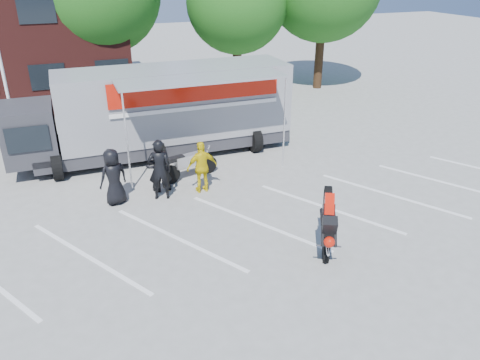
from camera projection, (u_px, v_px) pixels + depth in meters
ground at (265, 241)px, 12.83m from camera, size 100.00×100.00×0.00m
parking_bay_lines at (251, 223)px, 13.67m from camera, size 18.09×13.33×0.01m
tree_mid at (237, 3)px, 25.02m from camera, size 5.44×5.44×7.68m
transporter_truck at (167, 154)px, 18.64m from camera, size 10.69×5.23×3.39m
parked_motorcycle at (190, 178)px, 16.55m from camera, size 2.33×1.27×1.16m
stunt_bike_rider at (324, 247)px, 12.56m from camera, size 1.47×1.84×1.96m
spectator_leather_a at (113, 177)px, 14.46m from camera, size 1.02×0.83×1.81m
spectator_leather_b at (160, 170)px, 14.73m from camera, size 0.82×0.63×2.00m
spectator_leather_c at (158, 167)px, 15.33m from camera, size 0.87×0.71×1.70m
spectator_hivis at (202, 167)px, 15.23m from camera, size 1.03×0.45×1.75m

